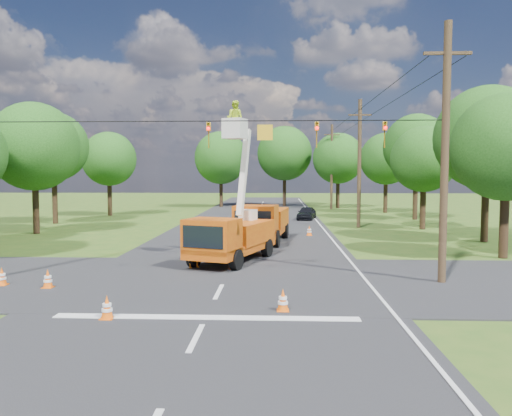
{
  "coord_description": "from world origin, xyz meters",
  "views": [
    {
      "loc": [
        2.08,
        -17.48,
        4.27
      ],
      "look_at": [
        1.06,
        6.42,
        2.6
      ],
      "focal_mm": 35.0,
      "sensor_mm": 36.0,
      "label": 1
    }
  ],
  "objects_px": {
    "pole_right_near": "(445,151)",
    "tree_right_a": "(507,147)",
    "tree_right_b": "(487,138)",
    "tree_left_d": "(34,147)",
    "traffic_cone_1": "(283,300)",
    "tree_far_b": "(285,153)",
    "distant_car": "(307,213)",
    "tree_right_e": "(386,159)",
    "ground_worker": "(194,247)",
    "pole_right_mid": "(359,163)",
    "tree_right_c": "(424,159)",
    "second_truck": "(262,222)",
    "traffic_cone_3": "(269,243)",
    "traffic_cone_5": "(2,277)",
    "tree_left_e": "(53,147)",
    "traffic_cone_4": "(48,279)",
    "traffic_cone_0": "(107,308)",
    "traffic_cone_2": "(246,248)",
    "bucket_truck": "(231,228)",
    "traffic_cone_7": "(309,231)",
    "tree_left_f": "(109,159)",
    "tree_far_c": "(338,159)",
    "tree_far_a": "(221,158)"
  },
  "relations": [
    {
      "from": "bucket_truck",
      "to": "tree_left_f",
      "type": "relative_size",
      "value": 0.92
    },
    {
      "from": "tree_right_b",
      "to": "tree_left_d",
      "type": "bearing_deg",
      "value": 174.29
    },
    {
      "from": "tree_left_d",
      "to": "distant_car",
      "type": "bearing_deg",
      "value": 29.89
    },
    {
      "from": "traffic_cone_1",
      "to": "traffic_cone_3",
      "type": "xyz_separation_m",
      "value": [
        -0.64,
        12.67,
        0.0
      ]
    },
    {
      "from": "bucket_truck",
      "to": "traffic_cone_1",
      "type": "distance_m",
      "value": 8.9
    },
    {
      "from": "traffic_cone_1",
      "to": "tree_far_b",
      "type": "distance_m",
      "value": 49.76
    },
    {
      "from": "traffic_cone_3",
      "to": "tree_far_b",
      "type": "bearing_deg",
      "value": 87.85
    },
    {
      "from": "tree_left_d",
      "to": "tree_far_c",
      "type": "bearing_deg",
      "value": 47.78
    },
    {
      "from": "traffic_cone_3",
      "to": "tree_right_b",
      "type": "height_order",
      "value": "tree_right_b"
    },
    {
      "from": "bucket_truck",
      "to": "tree_left_f",
      "type": "xyz_separation_m",
      "value": [
        -14.68,
        25.86,
        4.05
      ]
    },
    {
      "from": "ground_worker",
      "to": "pole_right_near",
      "type": "distance_m",
      "value": 11.24
    },
    {
      "from": "tree_right_a",
      "to": "tree_right_e",
      "type": "relative_size",
      "value": 0.96
    },
    {
      "from": "pole_right_near",
      "to": "ground_worker",
      "type": "bearing_deg",
      "value": 165.89
    },
    {
      "from": "traffic_cone_1",
      "to": "traffic_cone_5",
      "type": "height_order",
      "value": "same"
    },
    {
      "from": "tree_left_e",
      "to": "tree_far_c",
      "type": "xyz_separation_m",
      "value": [
        26.3,
        20.0,
        -0.43
      ]
    },
    {
      "from": "tree_right_a",
      "to": "tree_right_c",
      "type": "bearing_deg",
      "value": 91.32
    },
    {
      "from": "tree_left_d",
      "to": "tree_far_a",
      "type": "height_order",
      "value": "tree_far_a"
    },
    {
      "from": "pole_right_near",
      "to": "tree_right_a",
      "type": "bearing_deg",
      "value": 50.19
    },
    {
      "from": "ground_worker",
      "to": "pole_right_mid",
      "type": "xyz_separation_m",
      "value": [
        10.13,
        17.45,
        4.13
      ]
    },
    {
      "from": "pole_right_near",
      "to": "tree_right_e",
      "type": "xyz_separation_m",
      "value": [
        5.3,
        35.0,
        0.7
      ]
    },
    {
      "from": "pole_right_near",
      "to": "tree_left_e",
      "type": "xyz_separation_m",
      "value": [
        -25.3,
        22.0,
        1.38
      ]
    },
    {
      "from": "traffic_cone_4",
      "to": "tree_far_b",
      "type": "height_order",
      "value": "tree_far_b"
    },
    {
      "from": "pole_right_near",
      "to": "traffic_cone_5",
      "type": "bearing_deg",
      "value": -175.72
    },
    {
      "from": "second_truck",
      "to": "tree_left_e",
      "type": "xyz_separation_m",
      "value": [
        -17.95,
        11.1,
        5.22
      ]
    },
    {
      "from": "traffic_cone_3",
      "to": "tree_right_c",
      "type": "distance_m",
      "value": 16.5
    },
    {
      "from": "tree_far_b",
      "to": "traffic_cone_7",
      "type": "bearing_deg",
      "value": -87.62
    },
    {
      "from": "distant_car",
      "to": "tree_right_e",
      "type": "xyz_separation_m",
      "value": [
        9.02,
        8.63,
        5.2
      ]
    },
    {
      "from": "second_truck",
      "to": "traffic_cone_3",
      "type": "height_order",
      "value": "second_truck"
    },
    {
      "from": "pole_right_near",
      "to": "second_truck",
      "type": "bearing_deg",
      "value": 124.01
    },
    {
      "from": "traffic_cone_2",
      "to": "traffic_cone_3",
      "type": "distance_m",
      "value": 2.19
    },
    {
      "from": "pole_right_mid",
      "to": "tree_left_e",
      "type": "relative_size",
      "value": 1.06
    },
    {
      "from": "ground_worker",
      "to": "tree_left_e",
      "type": "relative_size",
      "value": 0.21
    },
    {
      "from": "ground_worker",
      "to": "traffic_cone_4",
      "type": "xyz_separation_m",
      "value": [
        -4.78,
        -4.14,
        -0.61
      ]
    },
    {
      "from": "tree_far_c",
      "to": "tree_far_b",
      "type": "bearing_deg",
      "value": 155.22
    },
    {
      "from": "tree_right_e",
      "to": "traffic_cone_3",
      "type": "bearing_deg",
      "value": -114.54
    },
    {
      "from": "tree_left_e",
      "to": "tree_right_a",
      "type": "xyz_separation_m",
      "value": [
        30.3,
        -16.0,
        -0.93
      ]
    },
    {
      "from": "traffic_cone_3",
      "to": "tree_left_e",
      "type": "bearing_deg",
      "value": 143.44
    },
    {
      "from": "tree_left_f",
      "to": "tree_far_c",
      "type": "height_order",
      "value": "tree_far_c"
    },
    {
      "from": "traffic_cone_0",
      "to": "traffic_cone_4",
      "type": "distance_m",
      "value": 5.18
    },
    {
      "from": "traffic_cone_5",
      "to": "tree_right_c",
      "type": "distance_m",
      "value": 29.98
    },
    {
      "from": "tree_far_b",
      "to": "second_truck",
      "type": "bearing_deg",
      "value": -93.11
    },
    {
      "from": "traffic_cone_5",
      "to": "tree_left_e",
      "type": "height_order",
      "value": "tree_left_e"
    },
    {
      "from": "traffic_cone_7",
      "to": "tree_left_f",
      "type": "xyz_separation_m",
      "value": [
        -19.07,
        15.57,
        5.33
      ]
    },
    {
      "from": "traffic_cone_4",
      "to": "pole_right_mid",
      "type": "relative_size",
      "value": 0.07
    },
    {
      "from": "traffic_cone_0",
      "to": "traffic_cone_2",
      "type": "height_order",
      "value": "same"
    },
    {
      "from": "traffic_cone_7",
      "to": "tree_left_e",
      "type": "bearing_deg",
      "value": 160.23
    },
    {
      "from": "traffic_cone_1",
      "to": "tree_right_e",
      "type": "xyz_separation_m",
      "value": [
        11.53,
        39.34,
        5.45
      ]
    },
    {
      "from": "traffic_cone_4",
      "to": "tree_far_c",
      "type": "height_order",
      "value": "tree_far_c"
    },
    {
      "from": "distant_car",
      "to": "tree_left_d",
      "type": "relative_size",
      "value": 0.39
    },
    {
      "from": "traffic_cone_0",
      "to": "traffic_cone_7",
      "type": "bearing_deg",
      "value": 70.16
    }
  ]
}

